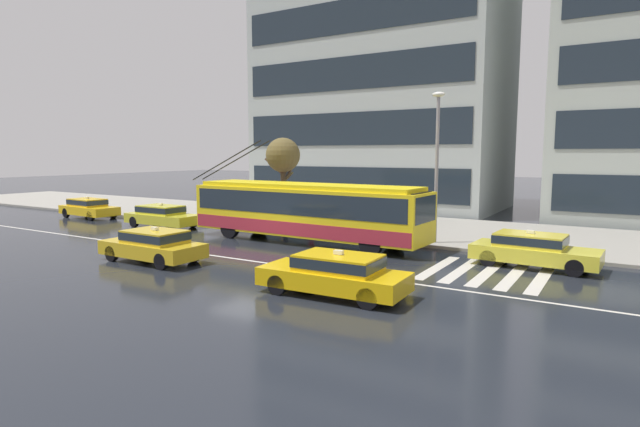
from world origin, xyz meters
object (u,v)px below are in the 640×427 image
(taxi_oncoming_far, at_px, (335,273))
(street_tree_bare, at_px, (283,157))
(taxi_far_behind, at_px, (88,207))
(pedestrian_approaching_curb, at_px, (286,198))
(pedestrian_at_shelter, at_px, (311,198))
(trolleybus, at_px, (306,210))
(street_lamp, at_px, (437,155))
(taxi_queued_behind_bus, at_px, (162,215))
(taxi_oncoming_near, at_px, (153,244))
(taxi_ahead_of_bus, at_px, (533,249))

(taxi_oncoming_far, bearing_deg, street_tree_bare, 131.38)
(taxi_far_behind, bearing_deg, pedestrian_approaching_curb, 13.48)
(pedestrian_at_shelter, bearing_deg, street_tree_bare, -159.10)
(trolleybus, height_order, street_lamp, street_lamp)
(taxi_oncoming_far, distance_m, taxi_queued_behind_bus, 17.12)
(taxi_far_behind, xyz_separation_m, pedestrian_at_shelter, (14.81, 4.33, 0.96))
(pedestrian_at_shelter, relative_size, street_tree_bare, 0.39)
(taxi_oncoming_near, distance_m, taxi_queued_behind_bus, 9.74)
(street_lamp, xyz_separation_m, street_tree_bare, (-9.78, 1.62, -0.12))
(taxi_ahead_of_bus, height_order, taxi_oncoming_far, same)
(pedestrian_at_shelter, bearing_deg, taxi_ahead_of_bus, -20.09)
(taxi_oncoming_far, relative_size, street_tree_bare, 0.91)
(taxi_far_behind, bearing_deg, street_lamp, 5.24)
(taxi_ahead_of_bus, distance_m, taxi_oncoming_far, 8.47)
(taxi_ahead_of_bus, relative_size, pedestrian_approaching_curb, 2.30)
(taxi_ahead_of_bus, xyz_separation_m, street_lamp, (-4.63, 2.47, 3.49))
(pedestrian_at_shelter, bearing_deg, street_lamp, -15.14)
(taxi_oncoming_near, bearing_deg, pedestrian_at_shelter, 89.40)
(trolleybus, height_order, pedestrian_approaching_curb, trolleybus)
(taxi_oncoming_near, xyz_separation_m, pedestrian_approaching_curb, (-0.96, 10.44, 0.98))
(taxi_ahead_of_bus, bearing_deg, trolleybus, 179.84)
(street_tree_bare, bearing_deg, taxi_far_behind, -164.27)
(taxi_ahead_of_bus, height_order, pedestrian_approaching_curb, pedestrian_approaching_curb)
(trolleybus, bearing_deg, taxi_oncoming_near, -111.93)
(taxi_oncoming_far, xyz_separation_m, taxi_oncoming_near, (-8.50, 0.43, -0.00))
(trolleybus, distance_m, pedestrian_at_shelter, 5.35)
(taxi_oncoming_far, bearing_deg, taxi_oncoming_near, 177.13)
(taxi_oncoming_near, relative_size, taxi_queued_behind_bus, 0.94)
(taxi_far_behind, distance_m, taxi_queued_behind_bus, 7.62)
(taxi_far_behind, relative_size, street_tree_bare, 0.91)
(taxi_ahead_of_bus, distance_m, street_tree_bare, 15.35)
(pedestrian_approaching_curb, height_order, street_lamp, street_lamp)
(trolleybus, distance_m, taxi_oncoming_near, 7.39)
(taxi_oncoming_near, xyz_separation_m, street_tree_bare, (-1.46, 10.87, 3.37))
(pedestrian_at_shelter, distance_m, street_tree_bare, 2.95)
(taxi_oncoming_far, relative_size, street_lamp, 0.67)
(taxi_ahead_of_bus, height_order, taxi_oncoming_near, same)
(trolleybus, distance_m, street_lamp, 6.64)
(taxi_oncoming_near, bearing_deg, trolleybus, 68.07)
(pedestrian_approaching_curb, relative_size, street_lamp, 0.29)
(street_tree_bare, bearing_deg, taxi_oncoming_near, -82.35)
(taxi_ahead_of_bus, bearing_deg, taxi_far_behind, 179.25)
(taxi_far_behind, xyz_separation_m, pedestrian_approaching_curb, (13.73, 3.29, 0.98))
(taxi_oncoming_near, height_order, pedestrian_at_shelter, pedestrian_at_shelter)
(taxi_oncoming_far, height_order, pedestrian_approaching_curb, pedestrian_approaching_curb)
(taxi_far_behind, height_order, street_lamp, street_lamp)
(trolleybus, height_order, taxi_far_behind, trolleybus)
(taxi_queued_behind_bus, xyz_separation_m, pedestrian_at_shelter, (7.20, 4.79, 0.95))
(taxi_oncoming_far, distance_m, pedestrian_at_shelter, 14.58)
(taxi_far_behind, distance_m, street_lamp, 23.37)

